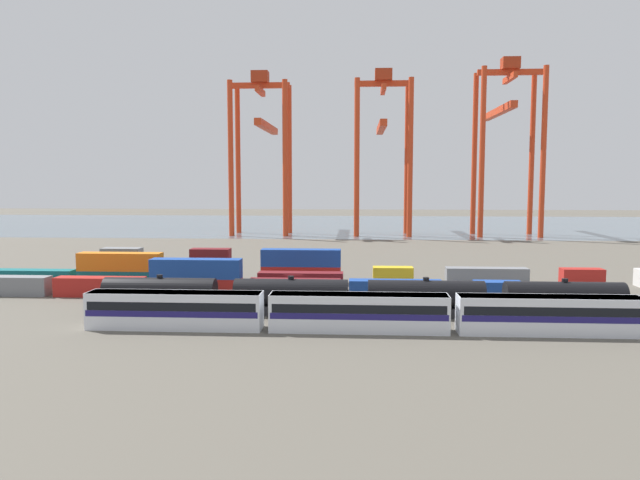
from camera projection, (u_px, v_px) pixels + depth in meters
ground_plane at (314, 256)px, 125.49m from camera, size 420.00×420.00×0.00m
harbour_water at (332, 225)px, 216.08m from camera, size 400.00×110.00×0.01m
passenger_train at (359, 311)px, 62.21m from camera, size 57.11×3.14×3.90m
freight_tank_row at (358, 297)px, 69.58m from camera, size 59.91×3.08×4.54m
shipping_container_0 at (6, 286)px, 82.14m from camera, size 12.10×2.44×2.60m
shipping_container_1 at (100, 287)px, 81.32m from camera, size 12.10×2.44×2.60m
shipping_container_2 at (197, 288)px, 80.51m from camera, size 12.10×2.44×2.60m
shipping_container_3 at (196, 269)px, 80.26m from camera, size 12.10×2.44×2.60m
shipping_container_4 at (295, 289)px, 79.69m from camera, size 12.10×2.44×2.60m
shipping_container_5 at (395, 290)px, 78.88m from camera, size 12.10×2.44×2.60m
shipping_container_6 at (498, 291)px, 78.06m from camera, size 6.04×2.44×2.60m
shipping_container_7 at (33, 278)px, 88.21m from camera, size 12.10×2.44×2.60m
shipping_container_8 at (121, 279)px, 87.41m from camera, size 12.10×2.44×2.60m
shipping_container_9 at (120, 262)px, 87.15m from camera, size 12.10×2.44×2.60m
shipping_container_10 at (210, 280)px, 86.60m from camera, size 6.04×2.44×2.60m
shipping_container_11 at (301, 281)px, 85.79m from camera, size 12.10×2.44×2.60m
shipping_container_12 at (122, 273)px, 93.65m from camera, size 6.04×2.44×2.60m
shipping_container_13 at (122, 256)px, 93.40m from camera, size 6.04×2.44×2.60m
shipping_container_14 at (211, 274)px, 92.79m from camera, size 6.04×2.44×2.60m
shipping_container_15 at (211, 257)px, 92.54m from camera, size 6.04×2.44×2.60m
shipping_container_16 at (301, 275)px, 91.93m from camera, size 12.10×2.44×2.60m
shipping_container_17 at (301, 258)px, 91.68m from camera, size 12.10×2.44×2.60m
shipping_container_18 at (393, 275)px, 91.07m from camera, size 6.04×2.44×2.60m
shipping_container_19 at (486, 276)px, 90.21m from camera, size 12.10×2.44×2.60m
shipping_container_20 at (582, 277)px, 89.35m from camera, size 6.04×2.44×2.60m
gantry_crane_west at (262, 138)px, 176.76m from camera, size 17.09×36.63×46.93m
gantry_crane_central at (383, 138)px, 174.12m from camera, size 16.38×33.70×47.12m
gantry_crane_east at (506, 130)px, 172.28m from camera, size 18.11×38.11×49.88m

